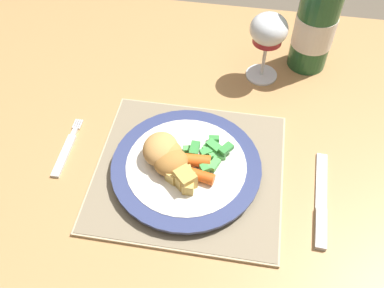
% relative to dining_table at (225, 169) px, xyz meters
% --- Properties ---
extents(dining_table, '(1.40, 0.86, 0.74)m').
position_rel_dining_table_xyz_m(dining_table, '(0.00, 0.00, 0.00)').
color(dining_table, '#AD7F4C').
rests_on(dining_table, ground).
extents(placemat, '(0.32, 0.30, 0.01)m').
position_rel_dining_table_xyz_m(placemat, '(-0.06, -0.08, 0.09)').
color(placemat, tan).
rests_on(placemat, dining_table).
extents(dinner_plate, '(0.25, 0.25, 0.02)m').
position_rel_dining_table_xyz_m(dinner_plate, '(-0.06, -0.08, 0.11)').
color(dinner_plate, white).
rests_on(dinner_plate, placemat).
extents(breaded_croquettes, '(0.09, 0.09, 0.04)m').
position_rel_dining_table_xyz_m(breaded_croquettes, '(-0.10, -0.08, 0.13)').
color(breaded_croquettes, tan).
rests_on(breaded_croquettes, dinner_plate).
extents(green_beans_pile, '(0.09, 0.08, 0.02)m').
position_rel_dining_table_xyz_m(green_beans_pile, '(-0.03, -0.06, 0.12)').
color(green_beans_pile, '#4CA84C').
rests_on(green_beans_pile, dinner_plate).
extents(glazed_carrots, '(0.07, 0.06, 0.02)m').
position_rel_dining_table_xyz_m(glazed_carrots, '(-0.04, -0.10, 0.12)').
color(glazed_carrots, '#CC5119').
rests_on(glazed_carrots, dinner_plate).
extents(fork, '(0.02, 0.13, 0.01)m').
position_rel_dining_table_xyz_m(fork, '(-0.28, -0.07, 0.09)').
color(fork, silver).
rests_on(fork, dining_table).
extents(table_knife, '(0.02, 0.19, 0.01)m').
position_rel_dining_table_xyz_m(table_knife, '(0.16, -0.12, 0.09)').
color(table_knife, silver).
rests_on(table_knife, dining_table).
extents(wine_glass, '(0.07, 0.07, 0.15)m').
position_rel_dining_table_xyz_m(wine_glass, '(0.05, 0.19, 0.19)').
color(wine_glass, silver).
rests_on(wine_glass, dining_table).
extents(bottle, '(0.08, 0.08, 0.28)m').
position_rel_dining_table_xyz_m(bottle, '(0.14, 0.24, 0.20)').
color(bottle, '#23562D').
rests_on(bottle, dining_table).
extents(roast_potatoes, '(0.05, 0.04, 0.03)m').
position_rel_dining_table_xyz_m(roast_potatoes, '(-0.06, -0.12, 0.13)').
color(roast_potatoes, '#DBB256').
rests_on(roast_potatoes, dinner_plate).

